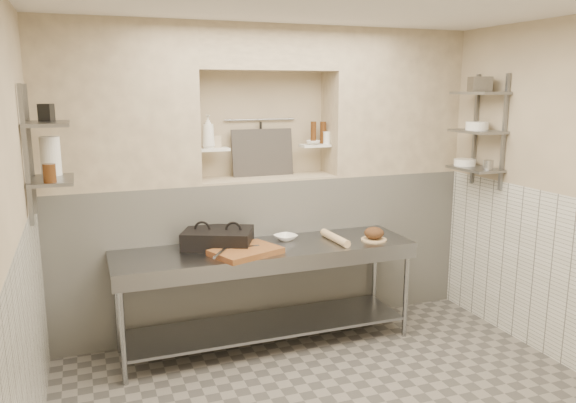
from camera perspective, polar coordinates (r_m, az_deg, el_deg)
name	(u,v)px	position (r m, az deg, el deg)	size (l,w,h in m)	color
wall_left	(5,249)	(3.37, -26.84, -4.31)	(0.10, 3.90, 2.80)	#C2AF8C
wall_back	(258,175)	(5.55, -3.05, 2.68)	(4.00, 0.10, 2.80)	#C2AF8C
backwall_lower	(267,250)	(5.47, -2.19, -4.95)	(4.00, 0.40, 1.40)	silver
alcove_sill	(266,178)	(5.32, -2.25, 2.41)	(1.30, 0.40, 0.02)	#C2AF8C
backwall_pillar_left	(116,106)	(5.00, -17.09, 9.30)	(1.35, 0.40, 1.40)	#C2AF8C
backwall_pillar_right	(391,103)	(5.80, 10.41, 9.84)	(1.35, 0.40, 1.40)	#C2AF8C
backwall_header	(265,48)	(5.26, -2.35, 15.31)	(1.30, 0.40, 0.40)	#C2AF8C
wainscot_left	(29,367)	(3.61, -24.84, -15.04)	(0.02, 3.90, 1.40)	silver
wainscot_right	(569,283)	(5.10, 26.63, -7.44)	(0.02, 3.90, 1.40)	silver
alcove_shelf_left	(213,149)	(5.15, -7.59, 5.27)	(0.28, 0.16, 0.03)	white
alcove_shelf_right	(315,145)	(5.45, 2.75, 5.70)	(0.28, 0.16, 0.03)	white
utensil_rail	(260,120)	(5.42, -2.86, 8.32)	(0.02, 0.02, 0.70)	gray
hanging_steel	(261,138)	(5.41, -2.78, 6.51)	(0.02, 0.02, 0.30)	black
splash_panel	(263,153)	(5.38, -2.60, 4.98)	(0.60, 0.02, 0.45)	#383330
shelf_rail_left_a	(30,150)	(4.52, -24.71, 4.77)	(0.03, 0.03, 0.95)	slate
shelf_rail_left_b	(26,156)	(4.13, -25.08, 4.19)	(0.03, 0.03, 0.95)	slate
wall_shelf_left_lower	(51,180)	(4.34, -22.90, 2.01)	(0.30, 0.50, 0.03)	slate
wall_shelf_left_upper	(47,124)	(4.30, -23.31, 7.27)	(0.30, 0.50, 0.03)	slate
shelf_rail_right_a	(475,130)	(5.77, 18.48, 6.95)	(0.03, 0.03, 1.05)	slate
shelf_rail_right_b	(504,133)	(5.47, 21.11, 6.55)	(0.03, 0.03, 1.05)	slate
wall_shelf_right_lower	(475,169)	(5.57, 18.45, 3.18)	(0.30, 0.50, 0.03)	slate
wall_shelf_right_mid	(477,131)	(5.53, 18.68, 6.76)	(0.30, 0.50, 0.03)	slate
wall_shelf_right_upper	(480,93)	(5.52, 18.91, 10.38)	(0.30, 0.50, 0.03)	slate
prep_table	(267,276)	(4.92, -2.20, -7.56)	(2.60, 0.70, 0.90)	gray
panini_press	(218,238)	(4.87, -7.12, -3.73)	(0.69, 0.61, 0.16)	black
cutting_board	(246,252)	(4.65, -4.31, -5.09)	(0.54, 0.38, 0.05)	brown
knife_blade	(244,247)	(4.69, -4.53, -4.63)	(0.27, 0.03, 0.01)	gray
tongs	(220,253)	(4.51, -6.92, -5.21)	(0.02, 0.02, 0.27)	gray
mixing_bowl	(286,237)	(5.07, -0.24, -3.66)	(0.19, 0.19, 0.05)	white
rolling_pin	(335,238)	(5.02, 4.80, -3.71)	(0.07, 0.07, 0.45)	tan
bread_board	(374,239)	(5.12, 8.71, -3.83)	(0.23, 0.23, 0.01)	tan
bread_loaf	(374,233)	(5.11, 8.73, -3.18)	(0.18, 0.18, 0.11)	#4C2D19
bottle_soap	(208,132)	(5.10, -8.12, 7.03)	(0.11, 0.12, 0.30)	white
jar_alcove	(216,141)	(5.19, -7.30, 6.09)	(0.07, 0.07, 0.11)	#C2AF8C
bowl_alcove	(313,142)	(5.41, 2.57, 6.01)	(0.13, 0.13, 0.04)	white
condiment_a	(323,133)	(5.52, 3.57, 7.01)	(0.06, 0.06, 0.21)	#44230D
condiment_b	(313,133)	(5.46, 2.59, 6.99)	(0.05, 0.05, 0.22)	#44230D
condiment_c	(327,138)	(5.49, 3.96, 6.48)	(0.07, 0.07, 0.12)	white
jug_left	(51,156)	(4.49, -22.97, 4.28)	(0.14, 0.14, 0.28)	white
jar_left	(49,173)	(4.14, -23.07, 2.65)	(0.09, 0.09, 0.13)	#44230D
box_left_upper	(46,113)	(4.37, -23.35, 8.30)	(0.09, 0.09, 0.12)	black
bowl_right	(465,162)	(5.68, 17.52, 3.83)	(0.21, 0.21, 0.06)	white
canister_right	(488,165)	(5.42, 19.68, 3.51)	(0.09, 0.09, 0.09)	gray
bowl_right_mid	(477,126)	(5.54, 18.65, 7.29)	(0.21, 0.21, 0.08)	white
basket_right	(480,84)	(5.53, 18.91, 11.21)	(0.17, 0.21, 0.13)	gray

